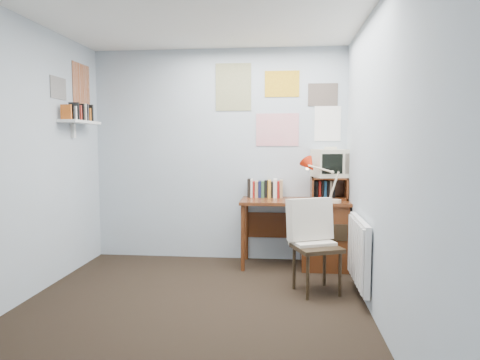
# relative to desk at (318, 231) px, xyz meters

# --- Properties ---
(ground) EXTENTS (3.50, 3.50, 0.00)m
(ground) POSITION_rel_desk_xyz_m (-1.17, -1.48, -0.41)
(ground) COLOR black
(ground) RESTS_ON ground
(back_wall) EXTENTS (3.00, 0.02, 2.50)m
(back_wall) POSITION_rel_desk_xyz_m (-1.17, 0.27, 0.84)
(back_wall) COLOR #A0ADB7
(back_wall) RESTS_ON ground
(left_wall) EXTENTS (0.02, 3.50, 2.50)m
(left_wall) POSITION_rel_desk_xyz_m (-2.67, -1.48, 0.84)
(left_wall) COLOR #A0ADB7
(left_wall) RESTS_ON ground
(right_wall) EXTENTS (0.02, 3.50, 2.50)m
(right_wall) POSITION_rel_desk_xyz_m (0.33, -1.48, 0.84)
(right_wall) COLOR #A0ADB7
(right_wall) RESTS_ON ground
(desk) EXTENTS (1.20, 0.55, 0.76)m
(desk) POSITION_rel_desk_xyz_m (0.00, 0.00, 0.00)
(desk) COLOR #5B2C14
(desk) RESTS_ON ground
(desk_chair) EXTENTS (0.56, 0.55, 0.85)m
(desk_chair) POSITION_rel_desk_xyz_m (-0.08, -0.85, 0.02)
(desk_chair) COLOR black
(desk_chair) RESTS_ON ground
(desk_lamp) EXTENTS (0.37, 0.35, 0.43)m
(desk_lamp) POSITION_rel_desk_xyz_m (0.16, -0.18, 0.57)
(desk_lamp) COLOR red
(desk_lamp) RESTS_ON desk
(tv_riser) EXTENTS (0.40, 0.30, 0.25)m
(tv_riser) POSITION_rel_desk_xyz_m (0.12, 0.11, 0.48)
(tv_riser) COLOR #5B2C14
(tv_riser) RESTS_ON desk
(crt_tv) EXTENTS (0.44, 0.42, 0.34)m
(crt_tv) POSITION_rel_desk_xyz_m (0.13, 0.13, 0.78)
(crt_tv) COLOR beige
(crt_tv) RESTS_ON tv_riser
(book_row) EXTENTS (0.60, 0.14, 0.22)m
(book_row) POSITION_rel_desk_xyz_m (-0.51, 0.18, 0.46)
(book_row) COLOR #5B2C14
(book_row) RESTS_ON desk
(radiator) EXTENTS (0.09, 0.80, 0.60)m
(radiator) POSITION_rel_desk_xyz_m (0.29, -0.93, 0.01)
(radiator) COLOR white
(radiator) RESTS_ON right_wall
(wall_shelf) EXTENTS (0.20, 0.62, 0.24)m
(wall_shelf) POSITION_rel_desk_xyz_m (-2.57, -0.38, 1.21)
(wall_shelf) COLOR white
(wall_shelf) RESTS_ON left_wall
(posters_back) EXTENTS (1.20, 0.01, 0.90)m
(posters_back) POSITION_rel_desk_xyz_m (-0.47, 0.26, 1.44)
(posters_back) COLOR white
(posters_back) RESTS_ON back_wall
(posters_left) EXTENTS (0.01, 0.70, 0.60)m
(posters_left) POSITION_rel_desk_xyz_m (-2.67, -0.38, 1.59)
(posters_left) COLOR white
(posters_left) RESTS_ON left_wall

